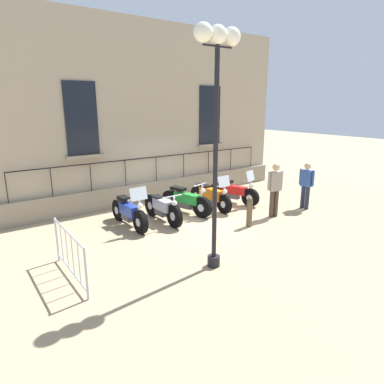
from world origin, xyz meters
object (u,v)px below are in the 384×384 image
(motorcycle_silver, at_px, (163,208))
(motorcycle_red, at_px, (234,192))
(motorcycle_blue, at_px, (129,213))
(lamppost, at_px, (217,88))
(motorcycle_green, at_px, (186,201))
(crowd_barrier, at_px, (70,253))
(pedestrian_walking, at_px, (275,187))
(motorcycle_orange, at_px, (210,196))
(bollard, at_px, (249,212))
(pedestrian_standing, at_px, (306,183))

(motorcycle_silver, distance_m, motorcycle_red, 3.14)
(motorcycle_blue, distance_m, lamppost, 4.82)
(motorcycle_green, distance_m, lamppost, 5.10)
(motorcycle_silver, bearing_deg, crowd_barrier, -60.69)
(lamppost, xyz_separation_m, pedestrian_walking, (-1.52, 3.73, -2.84))
(motorcycle_green, xyz_separation_m, lamppost, (3.43, -1.64, 3.41))
(motorcycle_red, bearing_deg, motorcycle_orange, -88.94)
(motorcycle_green, bearing_deg, lamppost, -25.56)
(motorcycle_green, xyz_separation_m, crowd_barrier, (2.11, -4.39, 0.14))
(bollard, height_order, pedestrian_standing, pedestrian_standing)
(motorcycle_red, xyz_separation_m, pedestrian_standing, (1.94, 1.53, 0.49))
(motorcycle_green, height_order, pedestrian_walking, pedestrian_walking)
(motorcycle_silver, distance_m, pedestrian_walking, 3.60)
(lamppost, relative_size, bollard, 5.52)
(pedestrian_walking, bearing_deg, motorcycle_green, -132.38)
(motorcycle_green, distance_m, pedestrian_standing, 4.15)
(motorcycle_blue, height_order, pedestrian_walking, pedestrian_walking)
(motorcycle_green, distance_m, motorcycle_red, 2.10)
(motorcycle_red, bearing_deg, pedestrian_standing, 38.20)
(crowd_barrier, xyz_separation_m, pedestrian_walking, (-0.20, 6.48, 0.43))
(bollard, relative_size, pedestrian_standing, 0.56)
(motorcycle_orange, bearing_deg, motorcycle_red, 91.06)
(bollard, bearing_deg, pedestrian_standing, 92.61)
(motorcycle_orange, bearing_deg, motorcycle_silver, -84.90)
(bollard, bearing_deg, lamppost, -61.56)
(motorcycle_red, relative_size, lamppost, 0.41)
(motorcycle_blue, relative_size, motorcycle_orange, 0.98)
(motorcycle_green, relative_size, bollard, 2.23)
(motorcycle_green, relative_size, crowd_barrier, 0.99)
(motorcycle_silver, distance_m, pedestrian_standing, 5.00)
(motorcycle_silver, relative_size, bollard, 2.27)
(motorcycle_red, bearing_deg, bollard, -31.95)
(motorcycle_green, distance_m, motorcycle_orange, 0.99)
(crowd_barrier, bearing_deg, bollard, 90.12)
(motorcycle_green, bearing_deg, motorcycle_blue, -88.83)
(motorcycle_silver, relative_size, pedestrian_standing, 1.27)
(motorcycle_orange, xyz_separation_m, crowd_barrier, (2.06, -5.37, 0.12))
(motorcycle_red, height_order, pedestrian_standing, pedestrian_standing)
(motorcycle_red, xyz_separation_m, crowd_barrier, (2.08, -6.48, 0.15))
(motorcycle_orange, bearing_deg, pedestrian_walking, 30.76)
(motorcycle_blue, bearing_deg, motorcycle_silver, 79.31)
(lamppost, bearing_deg, motorcycle_green, 154.44)
(motorcycle_silver, xyz_separation_m, crowd_barrier, (1.88, -3.34, 0.13))
(motorcycle_blue, xyz_separation_m, motorcycle_red, (-0.01, 4.16, -0.01))
(motorcycle_silver, distance_m, motorcycle_green, 1.07)
(bollard, bearing_deg, pedestrian_walking, 98.48)
(crowd_barrier, bearing_deg, pedestrian_standing, 90.99)
(bollard, xyz_separation_m, pedestrian_standing, (-0.13, 2.82, 0.45))
(motorcycle_orange, distance_m, crowd_barrier, 5.76)
(motorcycle_orange, height_order, lamppost, lamppost)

